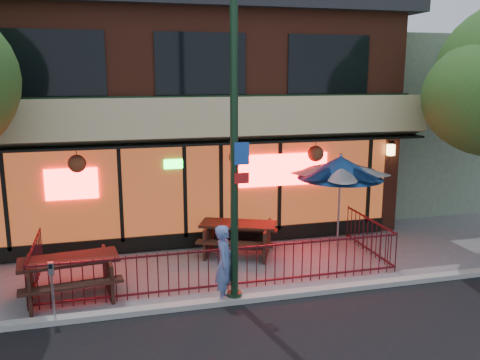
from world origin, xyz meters
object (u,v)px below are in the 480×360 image
object	(u,v)px
picnic_table_left	(69,271)
picnic_table_right	(238,233)
street_light	(234,155)
patio_umbrella	(340,167)
parking_meter_near	(52,282)
pedestrian	(225,264)

from	to	relation	value
picnic_table_left	picnic_table_right	size ratio (longest dim) A/B	0.92
street_light	patio_umbrella	bearing A→B (deg)	35.76
picnic_table_left	picnic_table_right	distance (m)	4.52
picnic_table_left	picnic_table_right	world-z (taller)	picnic_table_left
patio_umbrella	picnic_table_left	bearing A→B (deg)	-167.99
picnic_table_left	patio_umbrella	bearing A→B (deg)	12.01
picnic_table_right	picnic_table_left	bearing A→B (deg)	-157.92
picnic_table_left	picnic_table_right	bearing A→B (deg)	22.08
picnic_table_right	patio_umbrella	xyz separation A→B (m)	(2.80, -0.21, 1.71)
picnic_table_left	patio_umbrella	xyz separation A→B (m)	(6.99, 1.49, 1.69)
street_light	patio_umbrella	size ratio (longest dim) A/B	2.64
patio_umbrella	parking_meter_near	xyz separation A→B (m)	(-7.23, -2.59, -1.44)
pedestrian	picnic_table_right	bearing A→B (deg)	0.93
parking_meter_near	picnic_table_left	bearing A→B (deg)	77.88
street_light	picnic_table_left	xyz separation A→B (m)	(-3.39, 1.10, -2.57)
patio_umbrella	parking_meter_near	bearing A→B (deg)	-160.30
parking_meter_near	patio_umbrella	bearing A→B (deg)	19.70
patio_umbrella	pedestrian	distance (m)	4.78
parking_meter_near	street_light	bearing A→B (deg)	-0.04
street_light	parking_meter_near	world-z (taller)	street_light
street_light	parking_meter_near	distance (m)	4.31
pedestrian	parking_meter_near	distance (m)	3.43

